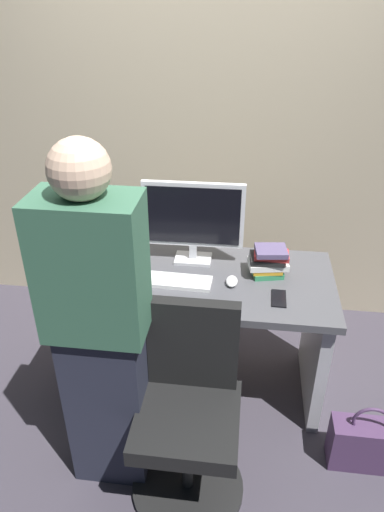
% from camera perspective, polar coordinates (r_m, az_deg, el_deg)
% --- Properties ---
extents(ground_plane, '(9.00, 9.00, 0.00)m').
position_cam_1_polar(ground_plane, '(2.94, 0.13, -14.62)').
color(ground_plane, '#3D3842').
extents(wall_back, '(6.40, 0.10, 3.00)m').
position_cam_1_polar(wall_back, '(3.03, 2.37, 19.18)').
color(wall_back, tan).
rests_on(wall_back, ground).
extents(desk, '(1.47, 0.70, 0.74)m').
position_cam_1_polar(desk, '(2.61, 0.14, -6.61)').
color(desk, '#4C4C51').
rests_on(desk, ground).
extents(office_chair, '(0.52, 0.52, 0.94)m').
position_cam_1_polar(office_chair, '(2.18, -0.35, -18.66)').
color(office_chair, black).
rests_on(office_chair, ground).
extents(person_at_desk, '(0.40, 0.24, 1.64)m').
position_cam_1_polar(person_at_desk, '(1.98, -11.12, -8.93)').
color(person_at_desk, '#262838').
rests_on(person_at_desk, ground).
extents(monitor, '(0.54, 0.14, 0.46)m').
position_cam_1_polar(monitor, '(2.50, 0.14, 4.58)').
color(monitor, silver).
rests_on(monitor, desk).
extents(keyboard, '(0.43, 0.15, 0.02)m').
position_cam_1_polar(keyboard, '(2.43, -2.71, -2.98)').
color(keyboard, white).
rests_on(keyboard, desk).
extents(mouse, '(0.06, 0.10, 0.03)m').
position_cam_1_polar(mouse, '(2.42, 4.82, -3.05)').
color(mouse, white).
rests_on(mouse, desk).
extents(cup_near_keyboard, '(0.07, 0.07, 0.09)m').
position_cam_1_polar(cup_near_keyboard, '(2.43, -10.66, -2.58)').
color(cup_near_keyboard, '#3372B2').
rests_on(cup_near_keyboard, desk).
extents(cup_by_monitor, '(0.08, 0.08, 0.09)m').
position_cam_1_polar(cup_by_monitor, '(2.74, -10.65, 1.54)').
color(cup_by_monitor, white).
rests_on(cup_by_monitor, desk).
extents(book_stack, '(0.22, 0.19, 0.16)m').
position_cam_1_polar(book_stack, '(2.48, 9.18, -0.65)').
color(book_stack, '#338C59').
rests_on(book_stack, desk).
extents(cell_phone, '(0.07, 0.15, 0.01)m').
position_cam_1_polar(cell_phone, '(2.34, 10.43, -5.05)').
color(cell_phone, black).
rests_on(cell_phone, desk).
extents(handbag, '(0.34, 0.14, 0.38)m').
position_cam_1_polar(handbag, '(2.60, 20.18, -20.46)').
color(handbag, '#4C3356').
rests_on(handbag, ground).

